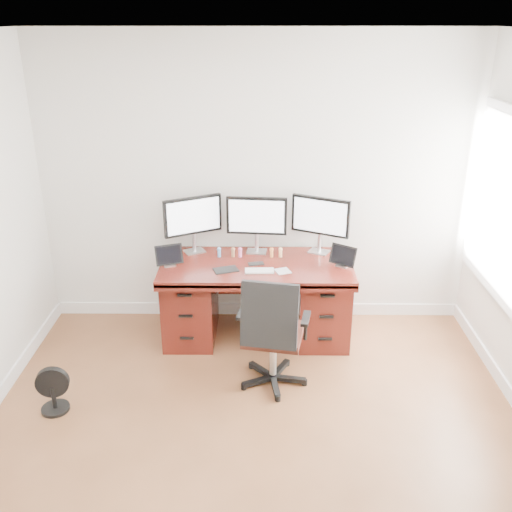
{
  "coord_description": "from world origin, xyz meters",
  "views": [
    {
      "loc": [
        0.04,
        -2.83,
        2.79
      ],
      "look_at": [
        0.0,
        1.5,
        0.95
      ],
      "focal_mm": 40.0,
      "sensor_mm": 36.0,
      "label": 1
    }
  ],
  "objects_px": {
    "floor_fan": "(53,391)",
    "keyboard": "(259,271)",
    "monitor_center": "(257,218)",
    "office_chair": "(272,351)",
    "desk": "(256,297)"
  },
  "relations": [
    {
      "from": "floor_fan",
      "to": "keyboard",
      "type": "xyz_separation_m",
      "value": [
        1.55,
        0.92,
        0.58
      ]
    },
    {
      "from": "floor_fan",
      "to": "keyboard",
      "type": "height_order",
      "value": "keyboard"
    },
    {
      "from": "monitor_center",
      "to": "keyboard",
      "type": "relative_size",
      "value": 2.21
    },
    {
      "from": "office_chair",
      "to": "keyboard",
      "type": "distance_m",
      "value": 0.73
    },
    {
      "from": "desk",
      "to": "keyboard",
      "type": "relative_size",
      "value": 6.82
    },
    {
      "from": "office_chair",
      "to": "keyboard",
      "type": "relative_size",
      "value": 3.96
    },
    {
      "from": "desk",
      "to": "floor_fan",
      "type": "distance_m",
      "value": 1.91
    },
    {
      "from": "office_chair",
      "to": "keyboard",
      "type": "bearing_deg",
      "value": 110.85
    },
    {
      "from": "desk",
      "to": "floor_fan",
      "type": "height_order",
      "value": "desk"
    },
    {
      "from": "office_chair",
      "to": "monitor_center",
      "type": "distance_m",
      "value": 1.28
    },
    {
      "from": "desk",
      "to": "office_chair",
      "type": "relative_size",
      "value": 1.72
    },
    {
      "from": "desk",
      "to": "keyboard",
      "type": "height_order",
      "value": "keyboard"
    },
    {
      "from": "desk",
      "to": "keyboard",
      "type": "bearing_deg",
      "value": -82.02
    },
    {
      "from": "floor_fan",
      "to": "monitor_center",
      "type": "height_order",
      "value": "monitor_center"
    },
    {
      "from": "desk",
      "to": "floor_fan",
      "type": "relative_size",
      "value": 4.67
    }
  ]
}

